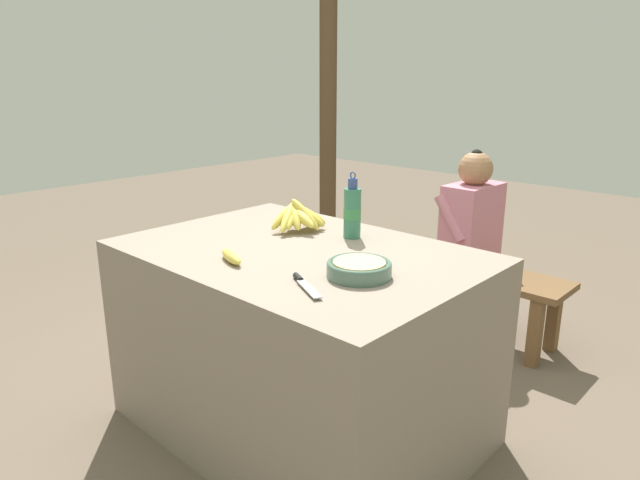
{
  "coord_description": "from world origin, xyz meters",
  "views": [
    {
      "loc": [
        1.48,
        -1.48,
        1.44
      ],
      "look_at": [
        0.06,
        0.05,
        0.82
      ],
      "focal_mm": 32.0,
      "sensor_mm": 36.0,
      "label": 1
    }
  ],
  "objects_px": {
    "banana_bunch_green": "(382,236)",
    "water_bottle": "(352,212)",
    "serving_bowl": "(359,268)",
    "wooden_bench": "(435,269)",
    "banana_bunch_ripe": "(299,215)",
    "support_post_near": "(328,83)",
    "loose_banana_front": "(231,256)",
    "seated_vendor": "(463,232)",
    "knife": "(303,283)"
  },
  "relations": [
    {
      "from": "water_bottle",
      "to": "seated_vendor",
      "type": "distance_m",
      "value": 1.03
    },
    {
      "from": "knife",
      "to": "seated_vendor",
      "type": "distance_m",
      "value": 1.56
    },
    {
      "from": "banana_bunch_ripe",
      "to": "seated_vendor",
      "type": "distance_m",
      "value": 1.11
    },
    {
      "from": "banana_bunch_green",
      "to": "wooden_bench",
      "type": "bearing_deg",
      "value": 0.14
    },
    {
      "from": "banana_bunch_ripe",
      "to": "support_post_near",
      "type": "height_order",
      "value": "support_post_near"
    },
    {
      "from": "loose_banana_front",
      "to": "banana_bunch_green",
      "type": "bearing_deg",
      "value": 107.06
    },
    {
      "from": "knife",
      "to": "wooden_bench",
      "type": "bearing_deg",
      "value": 132.41
    },
    {
      "from": "seated_vendor",
      "to": "wooden_bench",
      "type": "bearing_deg",
      "value": -7.2
    },
    {
      "from": "serving_bowl",
      "to": "water_bottle",
      "type": "bearing_deg",
      "value": 132.61
    },
    {
      "from": "loose_banana_front",
      "to": "support_post_near",
      "type": "distance_m",
      "value": 2.46
    },
    {
      "from": "banana_bunch_green",
      "to": "support_post_near",
      "type": "bearing_deg",
      "value": 152.97
    },
    {
      "from": "seated_vendor",
      "to": "loose_banana_front",
      "type": "bearing_deg",
      "value": 88.95
    },
    {
      "from": "wooden_bench",
      "to": "banana_bunch_green",
      "type": "height_order",
      "value": "banana_bunch_green"
    },
    {
      "from": "serving_bowl",
      "to": "water_bottle",
      "type": "distance_m",
      "value": 0.48
    },
    {
      "from": "knife",
      "to": "support_post_near",
      "type": "bearing_deg",
      "value": 156.73
    },
    {
      "from": "banana_bunch_ripe",
      "to": "knife",
      "type": "height_order",
      "value": "banana_bunch_ripe"
    },
    {
      "from": "serving_bowl",
      "to": "wooden_bench",
      "type": "height_order",
      "value": "serving_bowl"
    },
    {
      "from": "water_bottle",
      "to": "loose_banana_front",
      "type": "relative_size",
      "value": 1.63
    },
    {
      "from": "loose_banana_front",
      "to": "seated_vendor",
      "type": "height_order",
      "value": "seated_vendor"
    },
    {
      "from": "water_bottle",
      "to": "support_post_near",
      "type": "height_order",
      "value": "support_post_near"
    },
    {
      "from": "serving_bowl",
      "to": "knife",
      "type": "height_order",
      "value": "serving_bowl"
    },
    {
      "from": "knife",
      "to": "serving_bowl",
      "type": "bearing_deg",
      "value": 93.82
    },
    {
      "from": "water_bottle",
      "to": "knife",
      "type": "height_order",
      "value": "water_bottle"
    },
    {
      "from": "banana_bunch_ripe",
      "to": "serving_bowl",
      "type": "distance_m",
      "value": 0.62
    },
    {
      "from": "serving_bowl",
      "to": "wooden_bench",
      "type": "bearing_deg",
      "value": 110.94
    },
    {
      "from": "wooden_bench",
      "to": "support_post_near",
      "type": "height_order",
      "value": "support_post_near"
    },
    {
      "from": "loose_banana_front",
      "to": "banana_bunch_ripe",
      "type": "bearing_deg",
      "value": 104.56
    },
    {
      "from": "serving_bowl",
      "to": "seated_vendor",
      "type": "bearing_deg",
      "value": 104.41
    },
    {
      "from": "wooden_bench",
      "to": "knife",
      "type": "bearing_deg",
      "value": -74.04
    },
    {
      "from": "banana_bunch_ripe",
      "to": "serving_bowl",
      "type": "relative_size",
      "value": 1.4
    },
    {
      "from": "knife",
      "to": "seated_vendor",
      "type": "bearing_deg",
      "value": 126.32
    },
    {
      "from": "banana_bunch_green",
      "to": "water_bottle",
      "type": "bearing_deg",
      "value": -59.77
    },
    {
      "from": "wooden_bench",
      "to": "support_post_near",
      "type": "relative_size",
      "value": 0.56
    },
    {
      "from": "banana_bunch_ripe",
      "to": "support_post_near",
      "type": "bearing_deg",
      "value": 128.41
    },
    {
      "from": "loose_banana_front",
      "to": "banana_bunch_green",
      "type": "distance_m",
      "value": 1.67
    },
    {
      "from": "banana_bunch_ripe",
      "to": "loose_banana_front",
      "type": "xyz_separation_m",
      "value": [
        0.12,
        -0.47,
        -0.05
      ]
    },
    {
      "from": "loose_banana_front",
      "to": "knife",
      "type": "bearing_deg",
      "value": 0.98
    },
    {
      "from": "water_bottle",
      "to": "banana_bunch_green",
      "type": "xyz_separation_m",
      "value": [
        -0.59,
        1.02,
        -0.43
      ]
    },
    {
      "from": "serving_bowl",
      "to": "support_post_near",
      "type": "bearing_deg",
      "value": 134.41
    },
    {
      "from": "banana_bunch_green",
      "to": "support_post_near",
      "type": "relative_size",
      "value": 0.09
    },
    {
      "from": "banana_bunch_green",
      "to": "seated_vendor",
      "type": "bearing_deg",
      "value": -2.93
    },
    {
      "from": "support_post_near",
      "to": "banana_bunch_green",
      "type": "bearing_deg",
      "value": -27.03
    },
    {
      "from": "water_bottle",
      "to": "support_post_near",
      "type": "bearing_deg",
      "value": 134.82
    },
    {
      "from": "banana_bunch_ripe",
      "to": "seated_vendor",
      "type": "height_order",
      "value": "seated_vendor"
    },
    {
      "from": "water_bottle",
      "to": "banana_bunch_green",
      "type": "distance_m",
      "value": 1.26
    },
    {
      "from": "banana_bunch_ripe",
      "to": "water_bottle",
      "type": "xyz_separation_m",
      "value": [
        0.24,
        0.07,
        0.04
      ]
    },
    {
      "from": "water_bottle",
      "to": "seated_vendor",
      "type": "relative_size",
      "value": 0.26
    },
    {
      "from": "knife",
      "to": "wooden_bench",
      "type": "distance_m",
      "value": 1.68
    },
    {
      "from": "banana_bunch_ripe",
      "to": "banana_bunch_green",
      "type": "bearing_deg",
      "value": 108.13
    },
    {
      "from": "loose_banana_front",
      "to": "seated_vendor",
      "type": "xyz_separation_m",
      "value": [
        0.09,
        1.53,
        -0.2
      ]
    }
  ]
}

